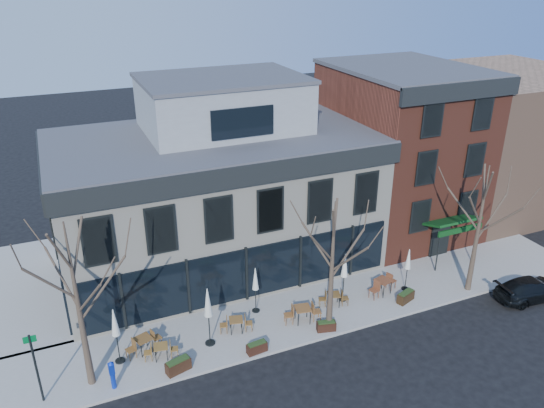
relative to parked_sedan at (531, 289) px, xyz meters
name	(u,v)px	position (x,y,z in m)	size (l,w,h in m)	color
ground	(247,303)	(-14.69, 5.82, -0.62)	(120.00, 120.00, 0.00)	black
sidewalk_front	(317,309)	(-11.44, 3.67, -0.54)	(33.50, 4.70, 0.15)	gray
sidewalk_side	(25,290)	(-25.94, 11.82, -0.54)	(4.50, 12.00, 0.15)	gray
corner_building	(216,191)	(-14.62, 10.89, 4.10)	(18.39, 10.39, 11.10)	beige
red_brick_building	(399,150)	(-1.69, 10.80, 5.02)	(8.20, 11.78, 11.18)	brown
bg_building	(499,137)	(8.31, 11.82, 4.38)	(12.00, 12.00, 10.00)	#8C664C
tree_corner	(79,305)	(-23.18, 2.62, 3.63)	(3.93, 3.98, 7.92)	#382B21
tree_mid	(332,266)	(-11.68, 1.92, 3.17)	(3.50, 3.55, 7.04)	#382B21
tree_right	(479,228)	(-2.68, 1.92, 3.40)	(3.72, 3.77, 7.48)	#382B21
sign_pole	(35,364)	(-25.19, 2.32, 1.46)	(0.50, 0.10, 3.40)	black
parked_sedan	(531,289)	(0.00, 0.00, 0.00)	(1.74, 4.27, 1.24)	black
call_box	(112,374)	(-22.33, 1.91, 0.29)	(0.29, 0.29, 1.44)	#0D2AAB
cafe_set_0	(161,350)	(-20.00, 3.00, -0.03)	(1.66, 0.75, 0.85)	brown
cafe_set_1	(144,343)	(-20.66, 3.77, 0.02)	(1.87, 1.00, 0.96)	brown
cafe_set_2	(236,324)	(-16.12, 3.50, -0.01)	(1.73, 0.86, 0.89)	brown
cafe_set_3	(303,313)	(-12.70, 2.91, 0.07)	(2.03, 0.93, 1.04)	brown
cafe_set_4	(334,298)	(-10.52, 3.54, -0.02)	(1.70, 0.93, 0.87)	brown
cafe_set_5	(383,285)	(-7.42, 3.48, 0.07)	(2.06, 1.08, 1.06)	brown
umbrella_0	(115,325)	(-21.84, 3.53, 1.58)	(0.46, 0.46, 2.90)	black
umbrella_1	(208,305)	(-17.61, 3.10, 1.75)	(0.50, 0.50, 3.15)	black
umbrella_2	(255,281)	(-14.58, 4.70, 1.40)	(0.42, 0.42, 2.64)	black
umbrella_3	(345,268)	(-9.79, 3.81, 1.56)	(0.46, 0.46, 2.88)	black
umbrella_4	(408,261)	(-5.99, 3.33, 1.35)	(0.41, 0.41, 2.58)	black
planter_0	(178,365)	(-19.49, 1.82, -0.15)	(1.22, 0.74, 0.64)	black
planter_1	(257,347)	(-15.74, 1.62, -0.20)	(1.01, 0.48, 0.55)	black
planter_2	(326,326)	(-11.92, 1.78, -0.20)	(1.03, 0.60, 0.54)	black
planter_3	(406,296)	(-6.70, 2.32, -0.17)	(1.17, 0.77, 0.61)	black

